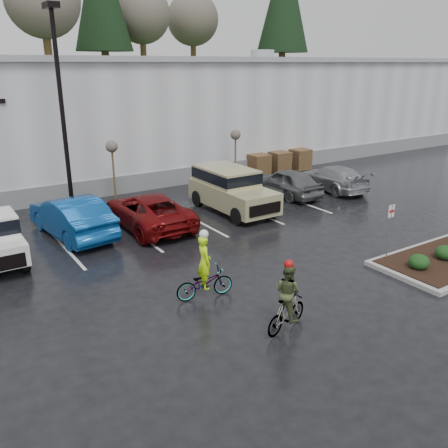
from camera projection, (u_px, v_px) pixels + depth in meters
ground at (312, 291)px, 15.02m from camera, size 120.00×120.00×0.00m
warehouse at (84, 114)px, 31.25m from camera, size 60.50×15.50×7.20m
wooded_ridge at (16, 101)px, 49.66m from camera, size 80.00×25.00×6.00m
lamppost at (60, 91)px, 20.60m from camera, size 0.50×1.00×9.22m
sapling_mid at (112, 150)px, 23.65m from camera, size 0.60×0.60×3.20m
sapling_east at (235, 138)px, 27.54m from camera, size 0.60×0.60×3.20m
pallet_stack_a at (259, 165)px, 30.29m from camera, size 1.20×1.20×1.35m
pallet_stack_b at (279, 162)px, 31.17m from camera, size 1.20×1.20×1.35m
pallet_stack_c at (300, 159)px, 32.11m from camera, size 1.20×1.20×1.35m
shrub_a at (419, 262)px, 16.17m from camera, size 0.70×0.70×0.52m
shrub_b at (445, 253)px, 16.95m from camera, size 0.70×0.70×0.52m
fire_lane_sign at (390, 226)px, 16.70m from camera, size 0.30×0.05×2.20m
car_blue at (71, 216)px, 19.54m from camera, size 2.41×5.35×1.70m
car_red at (148, 211)px, 20.63m from camera, size 2.59×5.46×1.51m
suv_tan at (233, 191)px, 22.74m from camera, size 2.20×5.10×2.06m
car_grey at (287, 182)px, 25.56m from camera, size 1.82×4.42×1.50m
car_far_silver at (333, 178)px, 26.78m from camera, size 2.51×4.97×1.38m
cyclist_hivis at (204, 277)px, 14.40m from camera, size 1.90×0.92×2.21m
cyclist_olive at (287, 304)px, 12.62m from camera, size 1.64×0.84×2.05m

